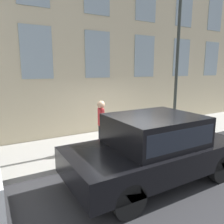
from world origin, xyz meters
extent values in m
plane|color=#2D2D30|center=(0.00, 0.00, 0.00)|extent=(80.00, 80.00, 0.00)
cube|color=#9E9B93|center=(1.38, 0.00, 0.08)|extent=(2.75, 60.00, 0.15)
cube|color=#8C9EA8|center=(2.73, -7.26, 3.41)|extent=(0.03, 1.12, 1.86)
cube|color=#8C9EA8|center=(2.73, -4.84, 3.41)|extent=(0.03, 1.12, 1.86)
cube|color=#8C9EA8|center=(2.73, -2.42, 3.41)|extent=(0.03, 1.12, 1.86)
cube|color=#8C9EA8|center=(2.73, 0.00, 3.41)|extent=(0.03, 1.12, 1.86)
cube|color=#8C9EA8|center=(2.73, 2.42, 3.41)|extent=(0.03, 1.12, 1.86)
cube|color=#8C9EA8|center=(2.73, -7.26, 5.88)|extent=(0.03, 1.12, 1.86)
cube|color=#8C9EA8|center=(2.73, -4.84, 5.88)|extent=(0.03, 1.12, 1.86)
cylinder|color=gray|center=(0.69, 0.07, 0.17)|extent=(0.36, 0.36, 0.04)
cylinder|color=gray|center=(0.69, 0.07, 0.52)|extent=(0.27, 0.27, 0.74)
sphere|color=slate|center=(0.69, 0.07, 0.90)|extent=(0.28, 0.28, 0.28)
cylinder|color=black|center=(0.69, 0.07, 0.98)|extent=(0.09, 0.09, 0.11)
cylinder|color=gray|center=(0.69, -0.12, 0.61)|extent=(0.09, 0.10, 0.09)
cylinder|color=gray|center=(0.69, 0.25, 0.61)|extent=(0.09, 0.10, 0.09)
cylinder|color=#232328|center=(0.75, 0.84, 0.55)|extent=(0.11, 0.11, 0.79)
cylinder|color=#232328|center=(0.92, 0.84, 0.55)|extent=(0.11, 0.11, 0.79)
cube|color=red|center=(0.83, 0.84, 1.24)|extent=(0.21, 0.15, 0.59)
cylinder|color=red|center=(0.68, 0.84, 1.25)|extent=(0.09, 0.09, 0.56)
cylinder|color=red|center=(0.99, 0.84, 1.25)|extent=(0.09, 0.09, 0.56)
sphere|color=tan|center=(0.83, 0.84, 1.66)|extent=(0.26, 0.26, 0.26)
cylinder|color=black|center=(-2.46, 1.95, 0.36)|extent=(0.24, 0.73, 0.73)
cylinder|color=black|center=(-0.65, 1.95, 0.36)|extent=(0.24, 0.73, 0.73)
cylinder|color=black|center=(-2.46, -0.83, 0.36)|extent=(0.24, 0.73, 0.73)
cylinder|color=black|center=(-0.65, -0.83, 0.36)|extent=(0.24, 0.73, 0.73)
cube|color=black|center=(-1.56, 0.56, 0.67)|extent=(2.05, 4.49, 0.61)
cube|color=black|center=(-1.56, 0.56, 1.34)|extent=(1.81, 2.16, 0.73)
cube|color=#1E232D|center=(-1.56, 0.56, 1.34)|extent=(1.82, 1.98, 0.47)
cylinder|color=#2D332D|center=(0.85, -2.58, 0.21)|extent=(0.26, 0.26, 0.12)
cylinder|color=#2D332D|center=(0.85, -2.58, 3.12)|extent=(0.12, 0.12, 5.93)
camera|label=1|loc=(-5.56, 4.10, 2.81)|focal=35.00mm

